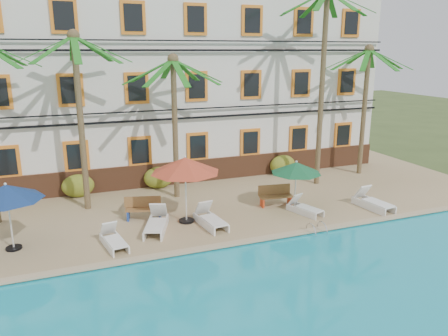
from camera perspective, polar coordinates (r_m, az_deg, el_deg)
name	(u,v)px	position (r m, az deg, el deg)	size (l,w,h in m)	color
ground	(216,242)	(16.72, -1.04, -9.64)	(100.00, 100.00, 0.00)	#384C23
pool_deck	(181,198)	(21.11, -5.68, -3.96)	(30.00, 12.00, 0.25)	tan
pool_coping	(225,245)	(15.84, 0.08, -10.00)	(30.00, 0.35, 0.06)	tan
hotel_building	(154,81)	(24.85, -9.11, 11.20)	(25.40, 6.44, 10.22)	silver
palm_b	(79,96)	(19.21, -18.47, 8.86)	(4.55, 4.55, 7.57)	brown
palm_c	(174,105)	(20.03, -6.50, 8.16)	(4.55, 4.55, 6.63)	brown
palm_d	(323,64)	(22.45, 12.84, 13.13)	(4.55, 4.55, 9.69)	brown
palm_e	(366,91)	(25.17, 18.02, 9.54)	(4.55, 4.55, 7.07)	brown
shrub_left	(78,186)	(21.79, -18.53, -2.21)	(1.50, 0.90, 1.10)	#28631C
shrub_mid	(159,178)	(22.23, -8.54, -1.24)	(1.50, 0.90, 1.10)	#28631C
shrub_right	(283,165)	(24.63, 7.66, 0.41)	(1.50, 0.90, 1.10)	#28631C
umbrella_blue	(6,193)	(16.56, -26.54, -2.91)	(2.44, 2.44, 2.44)	black
umbrella_red	(185,165)	(17.22, -5.09, 0.33)	(2.78, 2.78, 2.78)	black
umbrella_green	(296,168)	(18.94, 9.42, 0.00)	(2.20, 2.20, 2.21)	black
lounger_b	(114,240)	(16.16, -14.22, -9.07)	(0.88, 1.77, 0.80)	white
lounger_c	(156,223)	(17.17, -8.83, -7.11)	(1.38, 2.13, 0.95)	white
lounger_d	(210,219)	(17.42, -1.80, -6.65)	(0.92, 1.98, 0.90)	white
lounger_e	(304,208)	(19.02, 10.45, -5.12)	(1.08, 1.73, 0.77)	white
lounger_f	(373,202)	(20.37, 18.85, -4.19)	(0.95, 2.03, 0.93)	white
bench_left	(144,208)	(18.37, -10.40, -5.14)	(1.57, 0.84, 0.93)	olive
bench_right	(276,195)	(19.74, 6.76, -3.54)	(1.55, 0.68, 0.93)	olive
pool_ladder	(316,232)	(17.35, 11.98, -8.13)	(0.54, 0.74, 0.74)	silver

